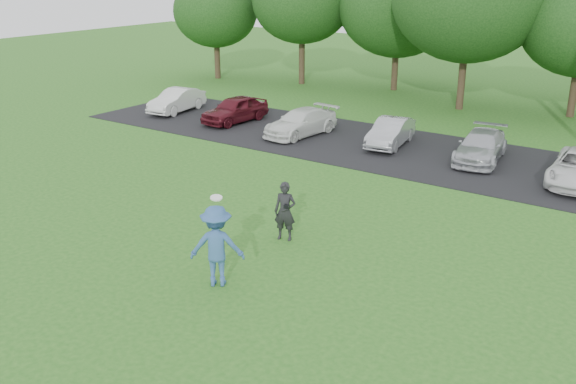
{
  "coord_description": "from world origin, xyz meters",
  "views": [
    {
      "loc": [
        9.07,
        -9.59,
        7.04
      ],
      "look_at": [
        0.0,
        3.5,
        1.3
      ],
      "focal_mm": 40.0,
      "sensor_mm": 36.0,
      "label": 1
    }
  ],
  "objects": [
    {
      "name": "tree_row",
      "position": [
        1.51,
        22.76,
        4.91
      ],
      "size": [
        42.39,
        9.85,
        8.64
      ],
      "color": "#38281C",
      "rests_on": "ground"
    },
    {
      "name": "ground",
      "position": [
        0.0,
        0.0,
        0.0
      ],
      "size": [
        100.0,
        100.0,
        0.0
      ],
      "primitive_type": "plane",
      "color": "#26631C",
      "rests_on": "ground"
    },
    {
      "name": "parking_lot",
      "position": [
        0.0,
        13.0,
        0.01
      ],
      "size": [
        32.0,
        6.5,
        0.03
      ],
      "primitive_type": "cube",
      "color": "black",
      "rests_on": "ground"
    },
    {
      "name": "parked_cars",
      "position": [
        1.36,
        12.95,
        0.59
      ],
      "size": [
        28.17,
        4.68,
        1.2
      ],
      "color": "silver",
      "rests_on": "parking_lot"
    },
    {
      "name": "camera_bystander",
      "position": [
        0.01,
        3.35,
        0.8
      ],
      "size": [
        0.67,
        0.54,
        1.6
      ],
      "color": "black",
      "rests_on": "ground"
    },
    {
      "name": "frisbee_player",
      "position": [
        0.19,
        0.38,
        0.96
      ],
      "size": [
        1.43,
        1.28,
        2.22
      ],
      "color": "#365D99",
      "rests_on": "ground"
    }
  ]
}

